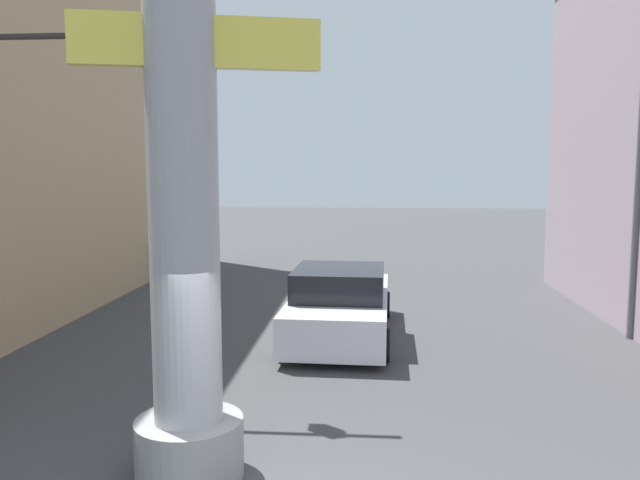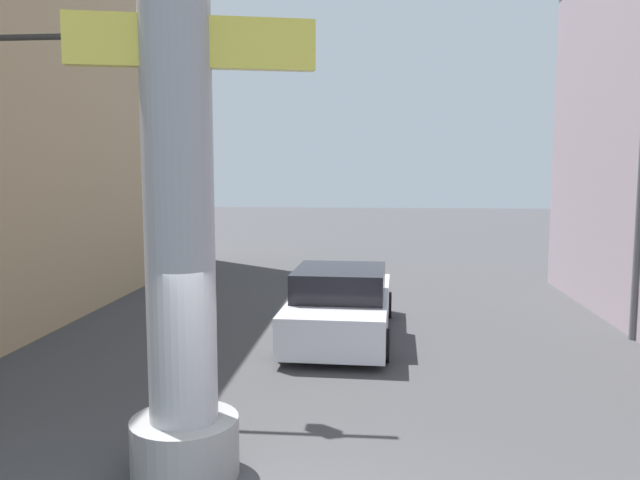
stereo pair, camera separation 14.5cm
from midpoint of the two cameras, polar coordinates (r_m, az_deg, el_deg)
The scene contains 6 objects.
ground_plane at distance 15.91m, azimuth 1.46°, elevation -6.76°, with size 88.85×88.85×0.00m, color #424244.
neon_sign_pole at distance 7.31m, azimuth -12.40°, elevation 12.71°, with size 3.06×1.28×9.94m.
street_lamp at distance 14.63m, azimuth 26.37°, elevation 9.72°, with size 2.69×0.28×7.70m.
traffic_light_mast at distance 11.59m, azimuth -25.51°, elevation 8.55°, with size 5.58×0.32×5.88m.
car_lead at distance 13.66m, azimuth 2.25°, elevation -5.94°, with size 2.29×5.20×1.56m.
pedestrian_far_left at distance 21.17m, azimuth -14.48°, elevation -1.07°, with size 0.46×0.46×1.61m.
Camera 2 is at (1.08, -5.45, 3.63)m, focal length 35.00 mm.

